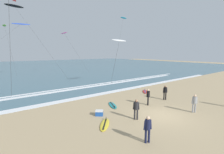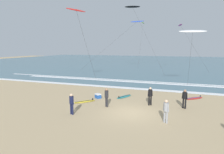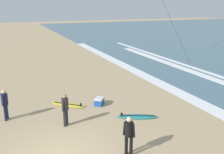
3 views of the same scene
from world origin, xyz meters
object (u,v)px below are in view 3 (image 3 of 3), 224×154
Objects in this scene: surfer_left_far at (65,107)px; surfboard_near_water at (68,105)px; surfer_right_near at (129,132)px; cooler_box at (99,101)px; surfboard_foreground_flat at (137,116)px; surfer_foreground_main at (5,102)px.

surfboard_near_water is at bearing 164.35° from surfer_left_far.
surfer_right_near is at bearing 9.60° from surfboard_near_water.
surfboard_foreground_flat is at bearing 28.15° from cooler_box.
surfer_foreground_main is 0.74× the size of surfboard_foreground_flat.
surfboard_near_water is at bearing -110.66° from cooler_box.
surfboard_foreground_flat is (2.31, 6.25, -0.91)m from surfer_foreground_main.
cooler_box is at bearing -151.85° from surfboard_foreground_flat.
cooler_box is (-0.02, 5.00, -0.74)m from surfer_foreground_main.
surfer_right_near reaches higher than surfboard_foreground_flat.
surfer_left_far is 3.18m from surfer_foreground_main.
surfboard_near_water is (-5.86, -0.99, -0.91)m from surfer_right_near.
cooler_box is (0.64, 1.68, 0.18)m from surfboard_near_water.
surfer_left_far is at bearing -98.17° from surfboard_foreground_flat.
surfer_right_near reaches higher than surfboard_near_water.
surfboard_foreground_flat is 1.11× the size of surfboard_near_water.
surfer_left_far is 0.74× the size of surfboard_foreground_flat.
surfboard_foreground_flat is 2.86× the size of cooler_box.
surfer_foreground_main and surfer_right_near have the same top height.
surfboard_foreground_flat is 4.18m from surfboard_near_water.
surfer_right_near is at bearing 39.61° from surfer_foreground_main.
surfboard_near_water is (-2.97, -2.93, 0.00)m from surfboard_foreground_flat.
surfer_right_near is 6.01m from surfboard_near_water.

